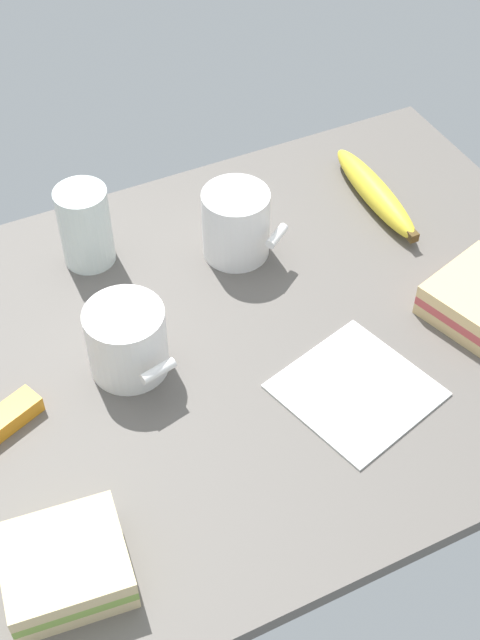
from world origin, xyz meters
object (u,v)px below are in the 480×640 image
at_px(banana, 375,193).
at_px(paper_napkin, 356,390).
at_px(coffee_mug_black, 236,223).
at_px(sandwich_main, 65,566).
at_px(glass_of_milk, 86,229).
at_px(coffee_mug_milky, 127,340).

bearing_deg(banana, paper_napkin, 54.71).
distance_m(coffee_mug_black, banana, 0.21).
xyz_separation_m(sandwich_main, glass_of_milk, (-0.16, -0.41, 0.03)).
relative_size(coffee_mug_black, glass_of_milk, 0.99).
bearing_deg(paper_napkin, banana, -125.29).
bearing_deg(coffee_mug_milky, paper_napkin, 145.90).
relative_size(coffee_mug_black, sandwich_main, 0.86).
bearing_deg(sandwich_main, coffee_mug_milky, -123.59).
xyz_separation_m(glass_of_milk, paper_napkin, (-0.19, 0.33, -0.05)).
bearing_deg(coffee_mug_black, paper_napkin, 94.31).
xyz_separation_m(sandwich_main, paper_napkin, (-0.35, -0.07, -0.02)).
xyz_separation_m(banana, paper_napkin, (0.19, 0.27, -0.02)).
bearing_deg(paper_napkin, glass_of_milk, -59.97).
bearing_deg(coffee_mug_black, coffee_mug_milky, 32.34).
height_order(coffee_mug_black, banana, coffee_mug_black).
height_order(coffee_mug_black, glass_of_milk, glass_of_milk).
relative_size(coffee_mug_milky, banana, 0.55).
bearing_deg(paper_napkin, coffee_mug_black, -85.69).
xyz_separation_m(coffee_mug_black, paper_napkin, (-0.02, 0.26, -0.05)).
bearing_deg(banana, sandwich_main, 32.17).
relative_size(sandwich_main, banana, 0.60).
height_order(coffee_mug_milky, sandwich_main, coffee_mug_milky).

